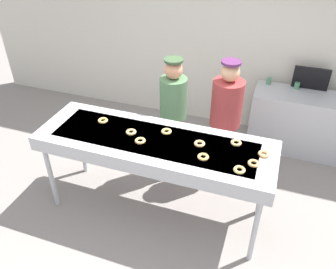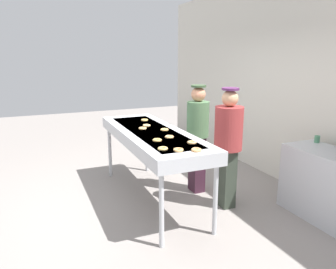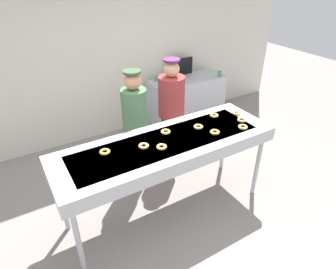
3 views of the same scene
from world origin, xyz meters
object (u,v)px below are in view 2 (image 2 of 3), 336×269
(glazed_donut_5, at_px, (145,120))
(glazed_donut_9, at_px, (163,149))
(glazed_donut_0, at_px, (196,150))
(glazed_donut_2, at_px, (157,140))
(glazed_donut_6, at_px, (147,126))
(worker_baker, at_px, (228,140))
(fryer_conveyor, at_px, (152,137))
(glazed_donut_7, at_px, (169,137))
(glazed_donut_3, at_px, (178,150))
(paper_cup_0, at_px, (317,139))
(glazed_donut_1, at_px, (143,128))
(glazed_donut_8, at_px, (192,142))
(glazed_donut_4, at_px, (164,130))
(worker_assistant, at_px, (198,133))

(glazed_donut_5, xyz_separation_m, glazed_donut_9, (1.62, -0.35, 0.00))
(glazed_donut_0, bearing_deg, glazed_donut_2, -156.07)
(glazed_donut_5, bearing_deg, glazed_donut_0, -0.78)
(glazed_donut_6, xyz_separation_m, worker_baker, (0.87, 0.85, -0.09))
(fryer_conveyor, bearing_deg, glazed_donut_0, 5.34)
(glazed_donut_5, relative_size, glazed_donut_7, 1.00)
(glazed_donut_3, xyz_separation_m, paper_cup_0, (-0.05, 2.14, -0.11))
(glazed_donut_1, bearing_deg, paper_cup_0, 62.50)
(glazed_donut_2, xyz_separation_m, glazed_donut_8, (0.26, 0.34, 0.00))
(fryer_conveyor, bearing_deg, glazed_donut_6, 175.54)
(fryer_conveyor, xyz_separation_m, glazed_donut_7, (0.48, 0.06, 0.10))
(paper_cup_0, bearing_deg, glazed_donut_3, -88.65)
(glazed_donut_7, height_order, paper_cup_0, glazed_donut_7)
(glazed_donut_5, height_order, worker_baker, worker_baker)
(glazed_donut_2, xyz_separation_m, paper_cup_0, (0.43, 2.20, -0.11))
(glazed_donut_9, xyz_separation_m, worker_baker, (-0.34, 1.09, -0.09))
(glazed_donut_2, height_order, glazed_donut_8, same)
(glazed_donut_1, bearing_deg, glazed_donut_5, 158.15)
(glazed_donut_2, relative_size, glazed_donut_6, 1.00)
(glazed_donut_4, height_order, paper_cup_0, glazed_donut_4)
(glazed_donut_0, distance_m, worker_baker, 0.94)
(glazed_donut_7, relative_size, paper_cup_0, 1.20)
(worker_baker, bearing_deg, glazed_donut_3, 117.79)
(glazed_donut_0, height_order, worker_baker, worker_baker)
(glazed_donut_4, relative_size, glazed_donut_9, 1.00)
(glazed_donut_9, bearing_deg, glazed_donut_5, 167.87)
(paper_cup_0, bearing_deg, glazed_donut_9, -91.57)
(glazed_donut_5, relative_size, glazed_donut_8, 1.00)
(worker_baker, bearing_deg, glazed_donut_5, 32.67)
(glazed_donut_2, distance_m, glazed_donut_5, 1.28)
(glazed_donut_1, bearing_deg, glazed_donut_9, -6.66)
(fryer_conveyor, xyz_separation_m, worker_assistant, (-0.04, 0.75, -0.02))
(glazed_donut_4, bearing_deg, glazed_donut_1, -128.24)
(glazed_donut_5, bearing_deg, glazed_donut_4, 2.29)
(glazed_donut_5, relative_size, worker_baker, 0.07)
(glazed_donut_4, xyz_separation_m, worker_assistant, (-0.12, 0.59, -0.13))
(fryer_conveyor, height_order, glazed_donut_3, glazed_donut_3)
(glazed_donut_6, height_order, worker_baker, worker_baker)
(glazed_donut_3, bearing_deg, glazed_donut_9, -128.95)
(glazed_donut_1, bearing_deg, glazed_donut_2, -3.93)
(fryer_conveyor, bearing_deg, glazed_donut_5, 169.17)
(worker_assistant, bearing_deg, glazed_donut_9, 152.23)
(glazed_donut_3, distance_m, glazed_donut_7, 0.59)
(glazed_donut_5, distance_m, glazed_donut_7, 1.16)
(glazed_donut_5, distance_m, glazed_donut_8, 1.51)
(glazed_donut_1, relative_size, glazed_donut_4, 1.00)
(worker_baker, bearing_deg, fryer_conveyor, 58.06)
(fryer_conveyor, xyz_separation_m, glazed_donut_5, (-0.68, 0.13, 0.10))
(glazed_donut_9, relative_size, worker_assistant, 0.07)
(fryer_conveyor, bearing_deg, glazed_donut_2, -13.96)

